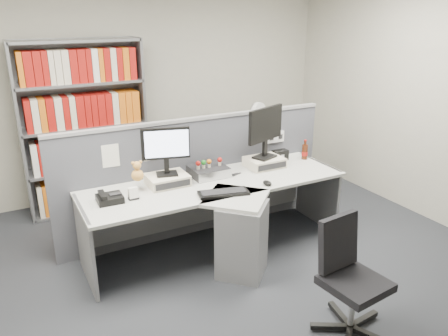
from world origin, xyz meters
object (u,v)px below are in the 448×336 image
monitor_left (166,147)px  shelving_unit (85,130)px  speaker (280,155)px  filing_cabinet (256,164)px  cola_bottle (305,152)px  mouse (267,183)px  desk_phone (109,198)px  desk_fan (258,116)px  keyboard (223,193)px  office_chair (348,274)px  desktop_pc (208,171)px  desk_calendar (133,194)px  monitor_right (266,128)px  desk (227,216)px

monitor_left → shelving_unit: shelving_unit is taller
speaker → filing_cabinet: speaker is taller
cola_bottle → filing_cabinet: size_ratio=0.32×
mouse → cola_bottle: (0.79, 0.46, 0.06)m
shelving_unit → desk_phone: bearing=-94.7°
cola_bottle → desk_fan: 1.03m
keyboard → cola_bottle: bearing=20.1°
shelving_unit → office_chair: 3.41m
keyboard → office_chair: office_chair is taller
desk_phone → monitor_left: bearing=13.5°
desktop_pc → keyboard: size_ratio=0.74×
mouse → desk_calendar: (-1.23, 0.27, 0.03)m
desktop_pc → shelving_unit: size_ratio=0.18×
filing_cabinet → desk_fan: (-0.00, -0.00, 0.65)m
desktop_pc → desk_fan: size_ratio=0.74×
monitor_right → mouse: monitor_right is taller
filing_cabinet → desktop_pc: bearing=-140.4°
office_chair → monitor_left: bearing=114.3°
keyboard → office_chair: 1.31m
desktop_pc → filing_cabinet: bearing=39.6°
desktop_pc → mouse: (0.39, -0.49, -0.03)m
keyboard → desk_phone: desk_phone is taller
desk → desktop_pc: size_ratio=7.24×
mouse → filing_cabinet: mouse is taller
mouse → desk_fan: bearing=61.5°
monitor_left → filing_cabinet: (1.64, 1.02, -0.74)m
desk_phone → speaker: (1.97, 0.24, 0.02)m
mouse → speaker: speaker is taller
monitor_right → desk_fan: 1.16m
monitor_left → office_chair: size_ratio=0.52×
keyboard → desk_phone: (-0.96, 0.32, 0.02)m
shelving_unit → keyboard: bearing=-66.8°
desktop_pc → desk_fan: (1.19, 0.98, 0.23)m
monitor_left → mouse: monitor_left is taller
speaker → desk_fan: 0.98m
desk_calendar → speaker: (1.76, 0.29, 0.01)m
desktop_pc → desk_phone: desktop_pc is taller
monitor_right → desktop_pc: size_ratio=1.50×
desk_phone → desk_fan: desk_fan is taller
desktop_pc → filing_cabinet: (1.19, 0.98, -0.42)m
office_chair → shelving_unit: bearing=111.2°
monitor_left → desktop_pc: bearing=4.3°
desk → desktop_pc: bearing=88.0°
keyboard → shelving_unit: (-0.83, 1.92, 0.24)m
monitor_right → desk_calendar: size_ratio=4.92×
mouse → speaker: size_ratio=0.64×
mouse → office_chair: (-0.08, -1.23, -0.27)m
monitor_left → shelving_unit: 1.54m
monitor_right → desk_phone: size_ratio=2.43×
desk_fan → desk_calendar: bearing=-149.4°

